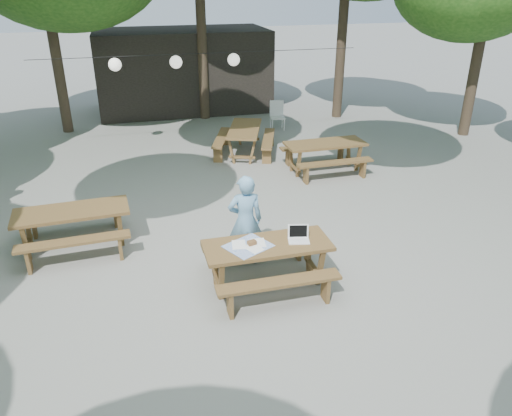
{
  "coord_description": "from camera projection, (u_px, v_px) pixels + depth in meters",
  "views": [
    {
      "loc": [
        -1.64,
        -7.97,
        4.6
      ],
      "look_at": [
        0.27,
        -0.73,
        1.05
      ],
      "focal_mm": 35.0,
      "sensor_mm": 36.0,
      "label": 1
    }
  ],
  "objects": [
    {
      "name": "tabletop_clutter",
      "position": [
        249.0,
        245.0,
        7.74
      ],
      "size": [
        0.83,
        0.79,
        0.08
      ],
      "color": "#3561B6",
      "rests_on": "main_picnic_table"
    },
    {
      "name": "paper_lanterns",
      "position": [
        176.0,
        62.0,
        13.48
      ],
      "size": [
        9.0,
        0.34,
        0.38
      ],
      "color": "black",
      "rests_on": "ground"
    },
    {
      "name": "picnic_table_far_e",
      "position": [
        245.0,
        140.0,
        13.8
      ],
      "size": [
        2.11,
        2.31,
        0.75
      ],
      "rotation": [
        0.0,
        0.0,
        1.24
      ],
      "color": "brown",
      "rests_on": "ground"
    },
    {
      "name": "picnic_table_nw",
      "position": [
        74.0,
        228.0,
        9.07
      ],
      "size": [
        2.04,
        1.69,
        0.75
      ],
      "rotation": [
        0.0,
        0.0,
        0.06
      ],
      "color": "brown",
      "rests_on": "ground"
    },
    {
      "name": "plastic_chair",
      "position": [
        277.0,
        122.0,
        16.02
      ],
      "size": [
        0.49,
        0.49,
        0.9
      ],
      "rotation": [
        0.0,
        0.0,
        -0.13
      ],
      "color": "silver",
      "rests_on": "ground"
    },
    {
      "name": "picnic_table_ne",
      "position": [
        325.0,
        156.0,
        12.6
      ],
      "size": [
        2.02,
        1.62,
        0.75
      ],
      "rotation": [
        0.0,
        0.0,
        0.02
      ],
      "color": "brown",
      "rests_on": "ground"
    },
    {
      "name": "pavilion",
      "position": [
        183.0,
        70.0,
        18.01
      ],
      "size": [
        6.0,
        3.0,
        2.8
      ],
      "primitive_type": "cube",
      "color": "black",
      "rests_on": "ground"
    },
    {
      "name": "woman",
      "position": [
        245.0,
        221.0,
        8.4
      ],
      "size": [
        0.62,
        0.43,
        1.62
      ],
      "primitive_type": "imported",
      "rotation": [
        0.0,
        0.0,
        3.08
      ],
      "color": "#6C9EC4",
      "rests_on": "ground"
    },
    {
      "name": "ground",
      "position": [
        232.0,
        244.0,
        9.31
      ],
      "size": [
        80.0,
        80.0,
        0.0
      ],
      "primitive_type": "plane",
      "color": "slate",
      "rests_on": "ground"
    },
    {
      "name": "main_picnic_table",
      "position": [
        267.0,
        264.0,
        7.96
      ],
      "size": [
        2.0,
        1.58,
        0.75
      ],
      "color": "brown",
      "rests_on": "ground"
    },
    {
      "name": "laptop",
      "position": [
        298.0,
        236.0,
        7.9
      ],
      "size": [
        0.38,
        0.33,
        0.24
      ],
      "rotation": [
        0.0,
        0.0,
        -0.23
      ],
      "color": "white",
      "rests_on": "main_picnic_table"
    }
  ]
}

